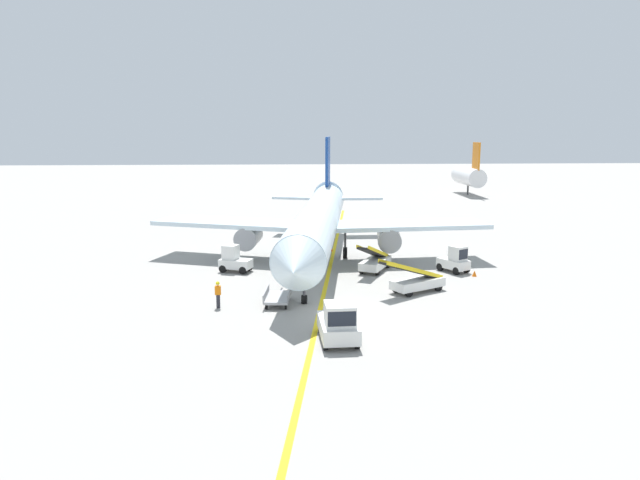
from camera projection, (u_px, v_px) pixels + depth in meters
ground_plane at (343, 312)px, 35.51m from camera, size 300.00×300.00×0.00m
taxi_line_yellow at (325, 290)px, 40.37m from camera, size 10.85×79.34×0.01m
airliner at (318, 221)px, 48.37m from camera, size 28.36×35.31×10.10m
pushback_tug at (339, 324)px, 30.33m from camera, size 2.03×3.67×2.20m
baggage_tug_near_wing at (234, 260)px, 45.33m from camera, size 2.70×2.04×2.10m
baggage_tug_by_cargo_door at (455, 260)px, 45.18m from camera, size 2.38×2.72×2.10m
belt_loader_forward_hold at (416, 281)px, 39.69m from camera, size 4.97×3.54×2.59m
belt_loader_aft_hold at (375, 261)px, 45.57m from camera, size 3.38×5.03×2.59m
baggage_cart_loaded at (278, 297)px, 36.98m from camera, size 1.84×3.82×0.94m
ground_crew_marshaller at (218, 294)px, 36.13m from camera, size 0.36×0.24×1.70m
safety_cone_nose_left at (474, 273)px, 44.02m from camera, size 0.36×0.36×0.44m
safety_cone_nose_right at (331, 249)px, 53.16m from camera, size 0.36×0.36×0.44m
distant_aircraft_far_left at (469, 176)px, 97.86m from camera, size 3.00×10.10×8.80m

